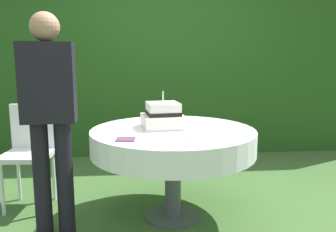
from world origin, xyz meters
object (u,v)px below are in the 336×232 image
wedding_cake (164,116)px  serving_plate_far (240,129)px  napkin_stack (126,139)px  standing_person (49,111)px  serving_plate_near (215,129)px  garden_chair (31,145)px  serving_plate_left (191,137)px  cake_table (173,142)px

wedding_cake → serving_plate_far: (0.60, -0.14, -0.09)m
napkin_stack → standing_person: standing_person is taller
serving_plate_near → garden_chair: size_ratio=0.12×
wedding_cake → napkin_stack: size_ratio=2.87×
wedding_cake → serving_plate_left: (0.16, -0.40, -0.09)m
serving_plate_far → standing_person: size_ratio=0.07×
cake_table → serving_plate_left: size_ratio=11.89×
serving_plate_far → wedding_cake: bearing=167.0°
serving_plate_far → cake_table: bearing=174.2°
serving_plate_far → standing_person: (-1.42, -0.15, 0.19)m
serving_plate_far → standing_person: bearing=-173.9°
serving_plate_near → standing_person: (-1.22, -0.16, 0.19)m
wedding_cake → standing_person: size_ratio=0.23×
serving_plate_far → garden_chair: size_ratio=0.12×
serving_plate_near → napkin_stack: bearing=-157.9°
cake_table → serving_plate_left: (0.09, -0.31, 0.11)m
serving_plate_far → napkin_stack: bearing=-163.0°
wedding_cake → napkin_stack: wedding_cake is taller
serving_plate_near → serving_plate_far: size_ratio=0.94×
cake_table → wedding_cake: 0.22m
serving_plate_near → napkin_stack: serving_plate_near is taller
serving_plate_near → serving_plate_left: (-0.23, -0.27, 0.00)m
serving_plate_left → garden_chair: garden_chair is taller
serving_plate_far → serving_plate_left: same height
cake_table → wedding_cake: bearing=128.8°
cake_table → garden_chair: 1.28m
garden_chair → cake_table: bearing=-17.2°
serving_plate_left → garden_chair: 1.50m
cake_table → napkin_stack: 0.50m
wedding_cake → serving_plate_left: 0.44m
wedding_cake → garden_chair: bearing=165.7°
wedding_cake → serving_plate_left: bearing=-67.9°
serving_plate_far → napkin_stack: size_ratio=0.85×
cake_table → serving_plate_left: bearing=-73.3°
cake_table → garden_chair: bearing=162.8°
serving_plate_far → standing_person: 1.44m
serving_plate_left → napkin_stack: size_ratio=0.85×
serving_plate_left → napkin_stack: (-0.46, -0.01, -0.00)m
napkin_stack → serving_plate_near: bearing=22.1°
garden_chair → standing_person: (0.32, -0.58, 0.39)m
garden_chair → serving_plate_left: bearing=-27.8°
serving_plate_near → garden_chair: garden_chair is taller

